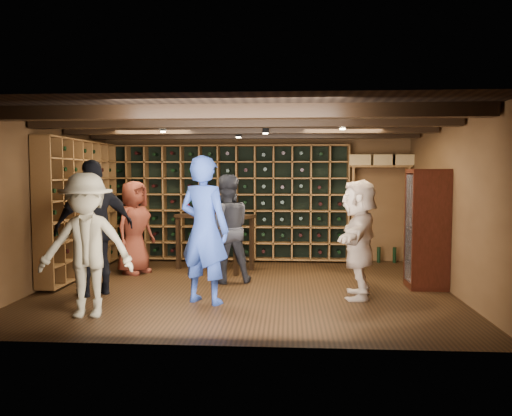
# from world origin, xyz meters

# --- Properties ---
(ground) EXTENTS (6.00, 6.00, 0.00)m
(ground) POSITION_xyz_m (0.00, 0.00, 0.00)
(ground) COLOR black
(ground) RESTS_ON ground
(room_shell) EXTENTS (6.00, 6.00, 6.00)m
(room_shell) POSITION_xyz_m (0.00, 0.05, 2.42)
(room_shell) COLOR brown
(room_shell) RESTS_ON ground
(wine_rack_back) EXTENTS (4.65, 0.30, 2.20)m
(wine_rack_back) POSITION_xyz_m (-0.52, 2.33, 1.15)
(wine_rack_back) COLOR brown
(wine_rack_back) RESTS_ON ground
(wine_rack_left) EXTENTS (0.30, 2.65, 2.20)m
(wine_rack_left) POSITION_xyz_m (-2.83, 0.82, 1.15)
(wine_rack_left) COLOR brown
(wine_rack_left) RESTS_ON ground
(crate_shelf) EXTENTS (1.20, 0.32, 2.07)m
(crate_shelf) POSITION_xyz_m (2.41, 2.32, 1.57)
(crate_shelf) COLOR brown
(crate_shelf) RESTS_ON ground
(display_cabinet) EXTENTS (0.55, 0.50, 1.75)m
(display_cabinet) POSITION_xyz_m (2.71, 0.20, 0.86)
(display_cabinet) COLOR #33110A
(display_cabinet) RESTS_ON ground
(man_blue_shirt) EXTENTS (0.84, 0.71, 1.95)m
(man_blue_shirt) POSITION_xyz_m (-0.45, -0.86, 0.97)
(man_blue_shirt) COLOR navy
(man_blue_shirt) RESTS_ON ground
(man_grey_suit) EXTENTS (0.98, 0.85, 1.70)m
(man_grey_suit) POSITION_xyz_m (-0.32, 0.42, 0.85)
(man_grey_suit) COLOR black
(man_grey_suit) RESTS_ON ground
(guest_red_floral) EXTENTS (0.79, 0.92, 1.59)m
(guest_red_floral) POSITION_xyz_m (-1.97, 1.01, 0.79)
(guest_red_floral) COLOR maroon
(guest_red_floral) RESTS_ON ground
(guest_woman_black) EXTENTS (1.15, 1.09, 1.91)m
(guest_woman_black) POSITION_xyz_m (-2.06, -0.51, 0.96)
(guest_woman_black) COLOR black
(guest_woman_black) RESTS_ON ground
(guest_khaki) EXTENTS (1.18, 0.76, 1.72)m
(guest_khaki) POSITION_xyz_m (-1.75, -1.58, 0.86)
(guest_khaki) COLOR #82785A
(guest_khaki) RESTS_ON ground
(guest_beige) EXTENTS (0.73, 1.57, 1.63)m
(guest_beige) POSITION_xyz_m (1.63, -0.41, 0.82)
(guest_beige) COLOR #C2A78E
(guest_beige) RESTS_ON ground
(tasting_table) EXTENTS (1.47, 1.15, 1.27)m
(tasting_table) POSITION_xyz_m (-0.65, 1.41, 0.86)
(tasting_table) COLOR black
(tasting_table) RESTS_ON ground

